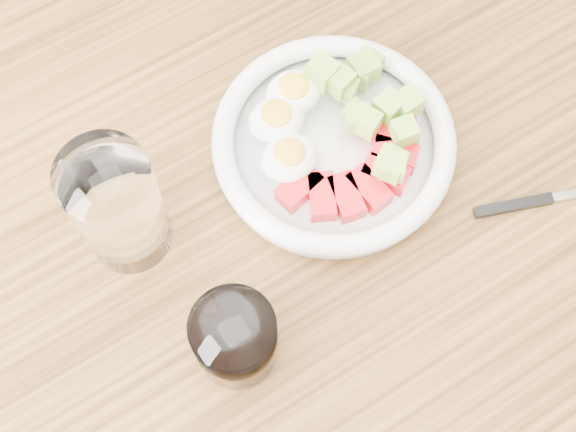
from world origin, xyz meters
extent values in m
plane|color=brown|center=(0.00, 0.00, 0.00)|extent=(4.00, 4.00, 0.00)
cube|color=brown|center=(0.00, 0.00, 0.75)|extent=(1.50, 0.90, 0.04)
cylinder|color=silver|center=(0.07, 0.06, 0.78)|extent=(0.24, 0.24, 0.01)
torus|color=silver|center=(0.07, 0.06, 0.79)|extent=(0.25, 0.25, 0.02)
cube|color=red|center=(0.02, 0.03, 0.79)|extent=(0.05, 0.03, 0.02)
cube|color=red|center=(0.03, 0.01, 0.79)|extent=(0.04, 0.05, 0.02)
cube|color=red|center=(0.05, 0.00, 0.79)|extent=(0.03, 0.05, 0.02)
cube|color=red|center=(0.07, -0.01, 0.79)|extent=(0.03, 0.05, 0.02)
cube|color=red|center=(0.10, 0.00, 0.79)|extent=(0.05, 0.05, 0.02)
cube|color=red|center=(0.12, 0.01, 0.79)|extent=(0.05, 0.05, 0.02)
cube|color=red|center=(0.13, 0.03, 0.79)|extent=(0.05, 0.04, 0.02)
ellipsoid|color=white|center=(0.03, 0.10, 0.81)|extent=(0.06, 0.05, 0.03)
ellipsoid|color=yellow|center=(0.03, 0.10, 0.82)|extent=(0.03, 0.03, 0.01)
ellipsoid|color=white|center=(0.06, 0.12, 0.81)|extent=(0.06, 0.05, 0.03)
ellipsoid|color=yellow|center=(0.06, 0.12, 0.82)|extent=(0.03, 0.03, 0.01)
ellipsoid|color=white|center=(0.02, 0.06, 0.81)|extent=(0.06, 0.05, 0.03)
ellipsoid|color=yellow|center=(0.02, 0.06, 0.82)|extent=(0.03, 0.03, 0.01)
cube|color=#9EC44B|center=(0.10, 0.06, 0.81)|extent=(0.03, 0.03, 0.02)
cube|color=#9EC44B|center=(0.13, 0.05, 0.81)|extent=(0.03, 0.03, 0.02)
cube|color=#9EC44B|center=(0.13, 0.02, 0.81)|extent=(0.03, 0.03, 0.02)
cube|color=#9EC44B|center=(0.11, 0.05, 0.82)|extent=(0.03, 0.03, 0.02)
cube|color=#9EC44B|center=(0.15, 0.11, 0.80)|extent=(0.03, 0.03, 0.03)
cube|color=#9EC44B|center=(0.10, 0.00, 0.81)|extent=(0.04, 0.04, 0.03)
cube|color=#9EC44B|center=(0.11, 0.00, 0.81)|extent=(0.03, 0.03, 0.02)
cube|color=#9EC44B|center=(0.10, 0.12, 0.82)|extent=(0.03, 0.03, 0.03)
cube|color=#9EC44B|center=(0.11, 0.10, 0.82)|extent=(0.03, 0.03, 0.02)
cube|color=#9EC44B|center=(0.10, -0.01, 0.82)|extent=(0.03, 0.03, 0.02)
cube|color=#9EC44B|center=(0.14, 0.11, 0.81)|extent=(0.03, 0.03, 0.03)
cube|color=#9EC44B|center=(0.15, 0.05, 0.81)|extent=(0.03, 0.03, 0.02)
cube|color=#9EC44B|center=(0.14, 0.10, 0.80)|extent=(0.03, 0.03, 0.02)
cube|color=#9EC44B|center=(0.11, 0.09, 0.81)|extent=(0.03, 0.03, 0.02)
cube|color=#9EC44B|center=(0.10, 0.06, 0.81)|extent=(0.03, 0.03, 0.02)
cube|color=black|center=(0.19, -0.09, 0.77)|extent=(0.08, 0.04, 0.01)
cube|color=silver|center=(0.25, -0.11, 0.77)|extent=(0.05, 0.02, 0.00)
cylinder|color=white|center=(-0.15, 0.08, 0.84)|extent=(0.08, 0.08, 0.15)
cylinder|color=white|center=(-0.11, -0.07, 0.81)|extent=(0.08, 0.08, 0.09)
cylinder|color=black|center=(-0.11, -0.07, 0.81)|extent=(0.07, 0.07, 0.07)
camera|label=1|loc=(-0.16, -0.23, 1.51)|focal=50.00mm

